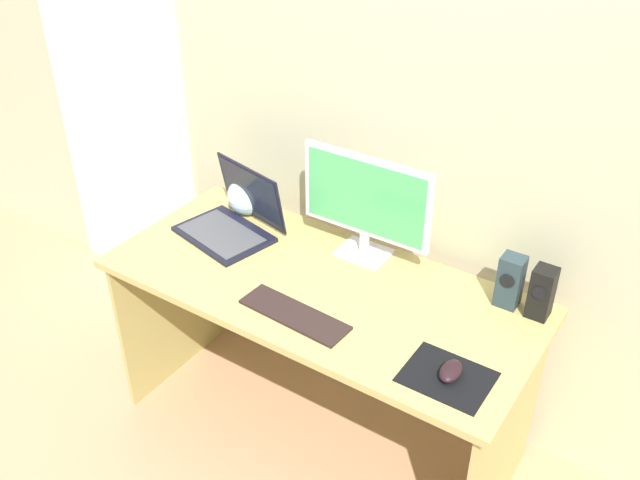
% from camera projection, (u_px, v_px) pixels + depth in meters
% --- Properties ---
extents(ground_plane, '(8.00, 8.00, 0.00)m').
position_uv_depth(ground_plane, '(320.00, 429.00, 2.79)').
color(ground_plane, tan).
extents(wall_back, '(6.00, 0.04, 2.50)m').
position_uv_depth(wall_back, '(386.00, 98.00, 2.40)').
color(wall_back, '#B9B290').
rests_on(wall_back, ground_plane).
extents(door_left, '(0.82, 0.02, 2.02)m').
position_uv_depth(door_left, '(115.00, 89.00, 3.13)').
color(door_left, white).
rests_on(door_left, ground_plane).
extents(desk, '(1.51, 0.67, 0.72)m').
position_uv_depth(desk, '(320.00, 316.00, 2.48)').
color(desk, tan).
rests_on(desk, ground_plane).
extents(monitor, '(0.50, 0.14, 0.39)m').
position_uv_depth(monitor, '(366.00, 203.00, 2.43)').
color(monitor, silver).
rests_on(monitor, desk).
extents(speaker_right, '(0.07, 0.08, 0.18)m').
position_uv_depth(speaker_right, '(542.00, 293.00, 2.21)').
color(speaker_right, black).
rests_on(speaker_right, desk).
extents(speaker_near_monitor, '(0.08, 0.07, 0.18)m').
position_uv_depth(speaker_near_monitor, '(510.00, 281.00, 2.26)').
color(speaker_near_monitor, '#26353C').
rests_on(speaker_near_monitor, desk).
extents(laptop, '(0.40, 0.36, 0.25)m').
position_uv_depth(laptop, '(233.00, 220.00, 2.65)').
color(laptop, black).
rests_on(laptop, desk).
extents(fishbowl, '(0.15, 0.15, 0.15)m').
position_uv_depth(fishbowl, '(247.00, 196.00, 2.76)').
color(fishbowl, silver).
rests_on(fishbowl, desk).
extents(keyboard_external, '(0.38, 0.14, 0.01)m').
position_uv_depth(keyboard_external, '(294.00, 315.00, 2.25)').
color(keyboard_external, black).
rests_on(keyboard_external, desk).
extents(mousepad, '(0.25, 0.20, 0.00)m').
position_uv_depth(mousepad, '(447.00, 377.00, 2.02)').
color(mousepad, black).
rests_on(mousepad, desk).
extents(mouse, '(0.07, 0.10, 0.04)m').
position_uv_depth(mouse, '(451.00, 371.00, 2.01)').
color(mouse, black).
rests_on(mouse, mousepad).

